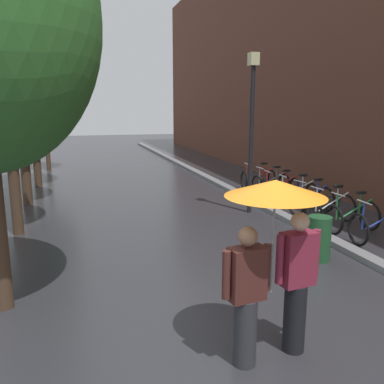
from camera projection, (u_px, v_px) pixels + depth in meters
ground_plane at (256, 346)px, 4.83m from camera, size 80.00×80.00×0.00m
building_facade at (379, 48)px, 15.95m from camera, size 8.00×36.00×10.34m
kerb_strip at (218, 183)px, 15.09m from camera, size 0.30×36.00×0.12m
street_tree_1 at (1, 46)px, 8.31m from camera, size 2.53×2.53×5.54m
street_tree_2 at (17, 72)px, 11.20m from camera, size 2.70×2.70×5.37m
street_tree_3 at (30, 83)px, 14.08m from camera, size 2.66×2.66×5.34m
street_tree_4 at (43, 84)px, 17.77m from camera, size 2.52×2.52×5.45m
parked_bicycle_0 at (380, 227)px, 8.41m from camera, size 1.12×0.77×0.96m
parked_bicycle_1 at (352, 217)px, 9.19m from camera, size 1.10×0.73×0.96m
parked_bicycle_2 at (330, 209)px, 9.91m from camera, size 1.13×0.78×0.96m
parked_bicycle_3 at (311, 200)px, 10.83m from camera, size 1.17×0.85×0.96m
parked_bicycle_4 at (296, 194)px, 11.58m from camera, size 1.13×0.78×0.96m
parked_bicycle_5 at (279, 188)px, 12.42m from camera, size 1.13×0.78×0.96m
parked_bicycle_6 at (271, 184)px, 13.18m from camera, size 1.10×0.74×0.96m
parked_bicycle_7 at (258, 179)px, 14.04m from camera, size 1.15×0.81×0.96m
couple_under_umbrella at (274, 244)px, 4.37m from camera, size 1.25×1.09×2.08m
street_lamp_post at (252, 122)px, 10.55m from camera, size 0.24×0.24×4.22m
litter_bin at (319, 238)px, 7.50m from camera, size 0.44×0.44×0.85m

